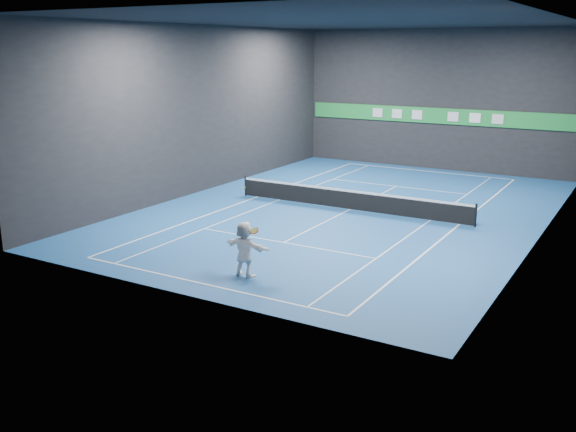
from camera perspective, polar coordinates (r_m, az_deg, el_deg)
The scene contains 20 objects.
ground at distance 31.96m, azimuth 5.48°, elevation 0.56°, with size 26.00×26.00×0.00m, color #194B8B.
ceiling at distance 31.02m, azimuth 5.90°, elevation 16.89°, with size 26.00×26.00×0.00m, color black.
wall_back at distance 43.27m, azimuth 13.05°, elevation 10.01°, with size 18.00×0.10×9.00m, color black.
wall_front at distance 20.21m, azimuth -10.06°, elevation 5.11°, with size 18.00×0.10×9.00m, color black.
wall_left at distance 35.85m, azimuth -7.66°, elevation 9.34°, with size 0.10×26.00×9.00m, color black.
wall_right at distance 28.63m, azimuth 22.38°, elevation 7.03°, with size 0.10×26.00×9.00m, color black.
baseline_near at distance 22.21m, azimuth -7.68°, elevation -5.95°, with size 10.98×0.08×0.01m, color white.
baseline_far at distance 42.81m, azimuth 12.25°, elevation 3.92°, with size 10.98×0.08×0.01m, color white.
sideline_doubles_left at distance 34.55m, azimuth -2.80°, elevation 1.69°, with size 0.08×23.78×0.01m, color white.
sideline_doubles_right at distance 30.16m, azimuth 14.97°, elevation -0.75°, with size 0.08×23.78×0.01m, color white.
sideline_singles_left at distance 33.83m, azimuth -0.84°, elevation 1.43°, with size 0.06×23.78×0.01m, color white.
sideline_singles_right at distance 30.53m, azimuth 12.48°, elevation -0.41°, with size 0.06×23.78×0.01m, color white.
service_line_near at distance 26.50m, azimuth -0.39°, elevation -2.37°, with size 8.23×0.06×0.01m, color white.
service_line_far at distance 37.72m, azimuth 9.60°, elevation 2.62°, with size 8.23×0.06×0.01m, color white.
center_service_line at distance 31.96m, azimuth 5.48°, elevation 0.56°, with size 0.06×12.80×0.01m, color white.
player at distance 22.46m, azimuth -3.88°, elevation -2.94°, with size 1.84×0.59×1.98m, color white.
tennis_ball at distance 22.10m, azimuth -3.87°, elevation 2.55°, with size 0.07×0.07×0.07m, color #ACD323.
tennis_net at distance 31.83m, azimuth 5.50°, elevation 1.50°, with size 12.50×0.10×1.07m.
sponsor_banner at distance 43.30m, azimuth 12.94°, elevation 8.69°, with size 17.64×0.11×1.00m.
tennis_racket at distance 22.09m, azimuth -3.00°, elevation -1.42°, with size 0.45×0.37×0.63m.
Camera 1 is at (12.95, -28.16, 7.81)m, focal length 40.00 mm.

